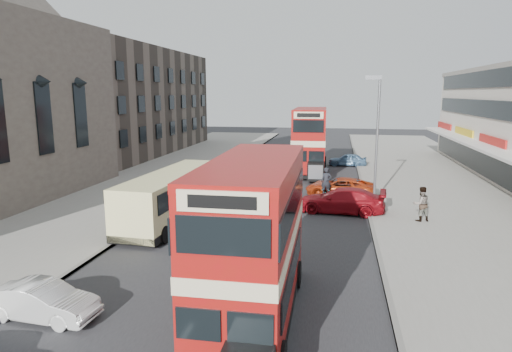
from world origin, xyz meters
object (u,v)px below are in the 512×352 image
Objects in this scene: bus_second at (310,140)px; car_right_b at (340,187)px; bus_main at (254,240)px; pedestrian_near at (421,204)px; car_left_front at (43,301)px; car_right_a at (341,200)px; cyclist at (326,189)px; car_right_c at (348,160)px; coach at (173,195)px; street_lamp at (376,130)px.

car_right_b is at bearing 105.06° from bus_second.
bus_main is 13.80m from pedestrian_near.
car_left_front is 18.87m from pedestrian_near.
car_right_b is (-0.04, 4.17, -0.09)m from car_right_a.
bus_main is at bearing -75.12° from car_left_front.
car_left_front is 1.84× the size of pedestrian_near.
bus_main is 17.74m from car_right_b.
pedestrian_near is at bearing -36.98° from cyclist.
cyclist is at bearing -30.69° from car_right_b.
cyclist reaches higher than car_right_a.
car_right_a is 1.40× the size of car_right_c.
coach is 11.98m from car_right_b.
street_lamp is 11.74m from bus_second.
bus_second reaches higher than cyclist.
bus_second is 2.75× the size of car_right_c.
bus_second reaches higher than car_right_b.
car_right_c is (0.71, 13.25, -0.04)m from car_right_b.
street_lamp is at bearing 148.12° from car_right_a.
cyclist reaches higher than pedestrian_near.
coach is 1.89× the size of car_right_a.
car_right_a is 2.65× the size of pedestrian_near.
cyclist is (1.79, -10.36, -2.10)m from bus_second.
coach is (-6.50, 9.81, -1.11)m from bus_main.
car_right_c is (9.92, 20.87, -0.87)m from coach.
car_right_a reaches higher than car_right_c.
car_left_front is 19.33m from cyclist.
car_right_b is at bearing -22.57° from car_left_front.
coach is at bearing -22.17° from car_right_c.
car_right_c is at bearing 95.31° from street_lamp.
coach is at bearing 67.14° from bus_second.
coach is 11.13m from car_left_front.
bus_second is 13.71m from car_right_a.
bus_main is 4.04× the size of cyclist.
car_right_a is at bearing 100.14° from bus_second.
bus_second is 4.53× the size of cyclist.
coach reaches higher than car_right_c.
car_right_a is at bearing -68.61° from cyclist.
car_right_b is at bearing 42.51° from coach.
bus_main reaches higher than car_left_front.
coach is at bearing -151.40° from street_lamp.
coach is at bearing -11.92° from pedestrian_near.
car_right_c is (3.44, 4.17, -2.29)m from bus_second.
car_right_c is 19.24m from pedestrian_near.
bus_main is at bearing 38.95° from pedestrian_near.
cyclist is (-1.65, -14.53, 0.19)m from car_right_c.
street_lamp is 15.35m from car_right_c.
car_right_c is (0.67, 17.43, -0.12)m from car_right_a.
street_lamp reaches higher than car_left_front.
car_right_c is (-1.37, 14.72, -4.16)m from street_lamp.
street_lamp reaches higher than car_right_a.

